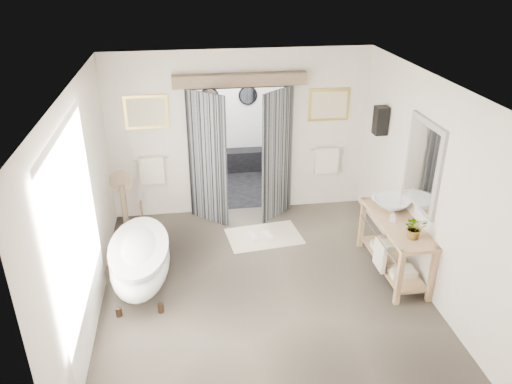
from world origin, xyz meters
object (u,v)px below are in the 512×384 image
at_px(clawfoot_tub, 140,259).
at_px(rug, 264,236).
at_px(basin, 392,205).
at_px(vanity, 394,242).

height_order(clawfoot_tub, rug, clawfoot_tub).
bearing_deg(rug, clawfoot_tub, -151.20).
bearing_deg(basin, vanity, -84.42).
relative_size(rug, basin, 2.18).
distance_m(rug, basin, 2.19).
distance_m(clawfoot_tub, vanity, 3.63).
distance_m(vanity, rug, 2.17).
distance_m(clawfoot_tub, basin, 3.71).
bearing_deg(basin, rug, 167.13).
xyz_separation_m(clawfoot_tub, rug, (1.93, 1.06, -0.43)).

